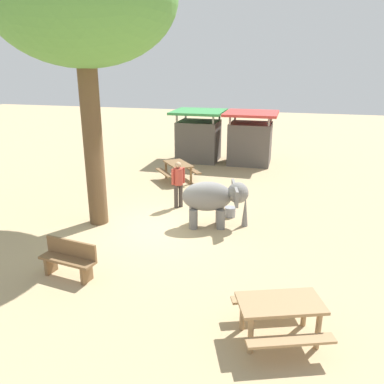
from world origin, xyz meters
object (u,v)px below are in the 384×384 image
Objects in this scene: person_handler at (178,181)px; market_stall_green at (199,138)px; picnic_table_near at (280,311)px; market_stall_red at (250,141)px; picnic_table_far at (178,168)px; feed_bucket at (230,212)px; wooden_bench at (69,258)px; elephant at (214,198)px.

market_stall_green reaches higher than person_handler.
market_stall_red is at bearing 78.74° from picnic_table_near.
picnic_table_near is 10.20m from picnic_table_far.
market_stall_red is at bearing 91.69° from feed_bucket.
market_stall_red is at bearing 0.00° from market_stall_green.
person_handler is at bearing 100.96° from picnic_table_near.
picnic_table_near is at bearing 177.09° from wooden_bench.
market_stall_red reaches higher than picnic_table_near.
feed_bucket is at bearing 87.50° from picnic_table_near.
market_stall_green is at bearing 89.51° from picnic_table_near.
market_stall_red is (2.83, 11.92, 0.67)m from wooden_bench.
market_stall_green is (-0.04, 3.84, 0.55)m from picnic_table_far.
picnic_table_far is at bearing -89.34° from market_stall_green.
person_handler is 0.64× the size of market_stall_red.
market_stall_red reaches higher than picnic_table_far.
wooden_bench is at bearing 139.10° from picnic_table_far.
picnic_table_near is at bearing -81.10° from market_stall_red.
person_handler is 1.12× the size of wooden_bench.
wooden_bench is 0.75× the size of picnic_table_near.
market_stall_green reaches higher than wooden_bench.
wooden_bench is (-1.17, -5.08, -0.48)m from person_handler.
market_stall_green is 7.84m from feed_bucket.
feed_bucket is (0.37, 0.89, -0.74)m from elephant.
wooden_bench is 12.27m from market_stall_red.
picnic_table_near and picnic_table_far have the same top height.
market_stall_green is at bearing -82.05° from wooden_bench.
market_stall_green reaches higher than picnic_table_far.
market_stall_red is (1.66, 6.84, 0.19)m from person_handler.
picnic_table_far is 0.83× the size of market_stall_red.
picnic_table_far is at bearing 152.72° from person_handler.
wooden_bench is 5.58m from feed_bucket.
elephant is at bearing -91.07° from market_stall_red.
elephant is 4.94m from picnic_table_far.
feed_bucket is (2.77, -3.42, -0.43)m from picnic_table_far.
elephant is at bearing -112.36° from feed_bucket.
market_stall_green is at bearing 143.97° from person_handler.
elephant reaches higher than wooden_bench.
market_stall_red reaches higher than feed_bucket.
wooden_bench is at bearing -91.11° from market_stall_green.
picnic_table_near is at bearing 167.73° from picnic_table_far.
market_stall_red is (0.15, 8.15, 0.24)m from elephant.
market_stall_green is 2.60m from market_stall_red.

